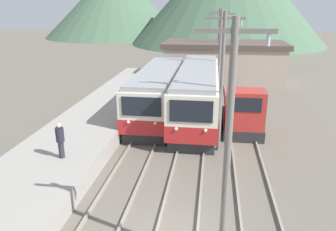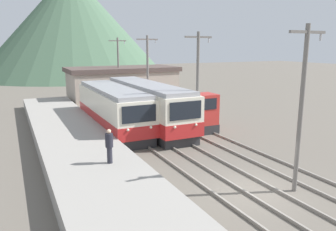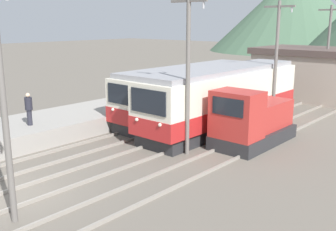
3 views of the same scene
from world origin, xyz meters
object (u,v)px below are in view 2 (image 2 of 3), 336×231
catenary_mast_far (148,74)px  catenary_mast_distant (118,68)px  catenary_mast_near (302,104)px  shunting_locomotive (191,114)px  commuter_train_center (147,107)px  catenary_mast_mid (198,84)px  person_on_platform (109,145)px  commuter_train_left (113,111)px

catenary_mast_far → catenary_mast_distant: 8.77m
catenary_mast_near → shunting_locomotive: bearing=83.0°
commuter_train_center → catenary_mast_mid: bearing=-74.4°
commuter_train_center → person_on_platform: size_ratio=7.73×
commuter_train_center → catenary_mast_far: 4.38m
catenary_mast_near → catenary_mast_far: bearing=90.0°
commuter_train_center → catenary_mast_mid: (1.51, -5.40, 2.37)m
catenary_mast_mid → commuter_train_left: bearing=127.9°
person_on_platform → catenary_mast_near: bearing=-33.1°
commuter_train_left → shunting_locomotive: 6.19m
catenary_mast_near → person_on_platform: bearing=146.9°
commuter_train_center → catenary_mast_near: size_ratio=1.76×
commuter_train_left → person_on_platform: commuter_train_left is taller
commuter_train_center → catenary_mast_near: (1.51, -14.17, 2.37)m
catenary_mast_near → person_on_platform: size_ratio=4.39×
commuter_train_left → shunting_locomotive: bearing=-20.2°
commuter_train_left → catenary_mast_distant: 12.97m
catenary_mast_near → catenary_mast_mid: (0.00, 8.77, 0.00)m
shunting_locomotive → catenary_mast_distant: 14.48m
shunting_locomotive → person_on_platform: shunting_locomotive is taller
catenary_mast_distant → catenary_mast_far: bearing=-90.0°
commuter_train_left → catenary_mast_far: size_ratio=1.56×
catenary_mast_near → catenary_mast_distant: same height
catenary_mast_near → catenary_mast_far: (0.00, 17.53, 0.00)m
commuter_train_left → shunting_locomotive: commuter_train_left is taller
catenary_mast_mid → commuter_train_center: bearing=105.6°
catenary_mast_mid → catenary_mast_distant: (0.00, 17.53, 0.00)m
catenary_mast_mid → person_on_platform: 8.61m
shunting_locomotive → catenary_mast_distant: size_ratio=0.70×
shunting_locomotive → catenary_mast_mid: (-1.49, -3.41, 2.85)m
catenary_mast_mid → catenary_mast_far: 8.77m
shunting_locomotive → person_on_platform: size_ratio=3.07×
person_on_platform → commuter_train_center: bearing=58.3°
commuter_train_center → person_on_platform: 11.05m
commuter_train_left → catenary_mast_distant: catenary_mast_distant is taller
commuter_train_left → catenary_mast_far: bearing=36.8°
catenary_mast_mid → person_on_platform: bearing=-151.3°
shunting_locomotive → catenary_mast_far: size_ratio=0.70×
commuter_train_left → commuter_train_center: bearing=-2.9°
commuter_train_left → commuter_train_center: 2.80m
catenary_mast_mid → person_on_platform: catenary_mast_mid is taller
catenary_mast_far → commuter_train_center: bearing=-114.1°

